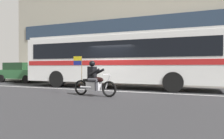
{
  "coord_description": "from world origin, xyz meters",
  "views": [
    {
      "loc": [
        4.54,
        -11.03,
        1.3
      ],
      "look_at": [
        0.51,
        -1.07,
        1.16
      ],
      "focal_mm": 33.92,
      "sensor_mm": 36.0,
      "label": 1
    }
  ],
  "objects_px": {
    "parked_sedan_curbside": "(21,72)",
    "fire_hydrant": "(72,76)",
    "motorcycle_with_rider": "(94,81)",
    "transit_bus": "(119,57)"
  },
  "relations": [
    {
      "from": "motorcycle_with_rider",
      "to": "fire_hydrant",
      "type": "distance_m",
      "value": 8.41
    },
    {
      "from": "parked_sedan_curbside",
      "to": "fire_hydrant",
      "type": "height_order",
      "value": "parked_sedan_curbside"
    },
    {
      "from": "transit_bus",
      "to": "parked_sedan_curbside",
      "type": "distance_m",
      "value": 9.47
    },
    {
      "from": "transit_bus",
      "to": "fire_hydrant",
      "type": "height_order",
      "value": "transit_bus"
    },
    {
      "from": "parked_sedan_curbside",
      "to": "transit_bus",
      "type": "bearing_deg",
      "value": -8.47
    },
    {
      "from": "parked_sedan_curbside",
      "to": "fire_hydrant",
      "type": "bearing_deg",
      "value": 16.5
    },
    {
      "from": "transit_bus",
      "to": "motorcycle_with_rider",
      "type": "bearing_deg",
      "value": -86.85
    },
    {
      "from": "motorcycle_with_rider",
      "to": "parked_sedan_curbside",
      "type": "xyz_separation_m",
      "value": [
        -9.52,
        5.26,
        0.18
      ]
    },
    {
      "from": "transit_bus",
      "to": "fire_hydrant",
      "type": "xyz_separation_m",
      "value": [
        -5.13,
        2.62,
        -1.37
      ]
    },
    {
      "from": "transit_bus",
      "to": "motorcycle_with_rider",
      "type": "height_order",
      "value": "transit_bus"
    }
  ]
}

